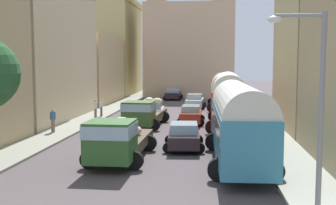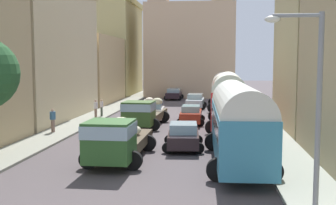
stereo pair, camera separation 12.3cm
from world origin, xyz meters
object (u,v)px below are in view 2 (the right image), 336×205
Objects in this scene: parked_bus_1 at (228,98)px; pedestrian_0 at (102,107)px; pedestrian_1 at (96,108)px; car_4 at (195,101)px; pedestrian_3 at (53,120)px; cargo_truck_1 at (144,112)px; streetlamp_near at (311,103)px; parked_bus_2 at (223,89)px; car_2 at (183,136)px; car_1 at (174,94)px; car_0 at (153,111)px; parked_bus_0 at (238,120)px; cargo_truck_0 at (117,139)px; car_3 at (191,115)px.

pedestrian_0 is at bearing 157.34° from parked_bus_1.
car_4 is at bearing 49.72° from pedestrian_1.
pedestrian_3 is at bearing -161.67° from parked_bus_1.
cargo_truck_1 is 20.68m from streetlamp_near.
parked_bus_2 is at bearing 53.28° from pedestrian_3.
car_2 is 2.20× the size of pedestrian_3.
car_2 is at bearing -53.34° from pedestrian_1.
car_1 is 2.51× the size of pedestrian_1.
car_0 is at bearing -16.14° from pedestrian_0.
parked_bus_1 is 1.26× the size of cargo_truck_1.
parked_bus_0 is at bearing -58.94° from cargo_truck_1.
car_4 is (-3.23, 24.33, -1.41)m from parked_bus_0.
parked_bus_2 is 14.16m from pedestrian_1.
cargo_truck_1 is 6.81m from pedestrian_3.
car_1 is 2.45× the size of pedestrian_3.
parked_bus_2 is 1.26× the size of cargo_truck_0.
cargo_truck_1 is 4.11m from car_3.
car_0 is 2.20× the size of pedestrian_0.
streetlamp_near reaches higher than pedestrian_3.
car_2 is 9.71m from car_3.
pedestrian_1 reaches higher than car_4.
parked_bus_1 is 2.56× the size of car_0.
pedestrian_0 is at bearing -133.40° from car_4.
car_1 is at bearing 78.05° from pedestrian_3.
car_2 is 0.96× the size of car_3.
cargo_truck_0 is at bearing -70.10° from pedestrian_1.
car_2 is at bearing -83.42° from car_1.
pedestrian_0 reaches higher than car_3.
car_0 is (-6.10, -8.86, -1.29)m from parked_bus_2.
pedestrian_3 is at bearing -101.95° from car_1.
cargo_truck_0 reaches higher than car_0.
parked_bus_1 is 13.11m from cargo_truck_0.
parked_bus_1 is 1.35× the size of cargo_truck_0.
pedestrian_3 is (-9.26, -5.77, 0.23)m from car_3.
streetlamp_near is (8.11, -42.51, 3.07)m from car_1.
car_4 is at bearing 97.55° from parked_bus_0.
pedestrian_3 is 0.28× the size of streetlamp_near.
parked_bus_1 is at bearing -27.33° from car_0.
parked_bus_2 is at bearing 63.56° from cargo_truck_1.
parked_bus_1 is 11.88m from pedestrian_1.
pedestrian_0 is 27.29m from streetlamp_near.
cargo_truck_1 reaches higher than car_2.
parked_bus_1 reaches higher than car_4.
cargo_truck_0 is 16.09m from pedestrian_1.
parked_bus_1 is 24.14m from car_1.
streetlamp_near is (8.09, -18.85, 2.67)m from cargo_truck_1.
parked_bus_2 is 2.05× the size of car_1.
cargo_truck_1 is at bearing 31.79° from pedestrian_3.
parked_bus_2 is 12.84m from car_1.
car_1 is at bearing 99.22° from car_3.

